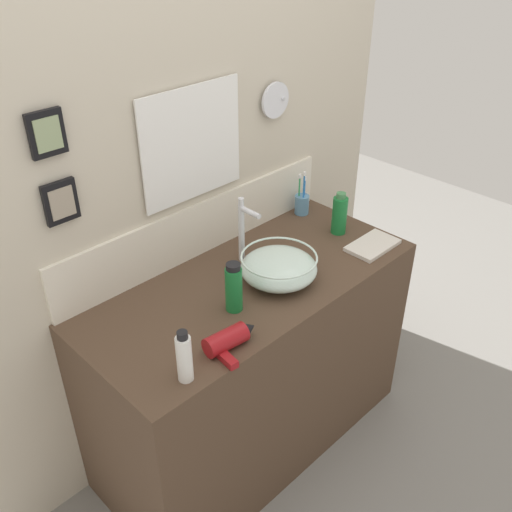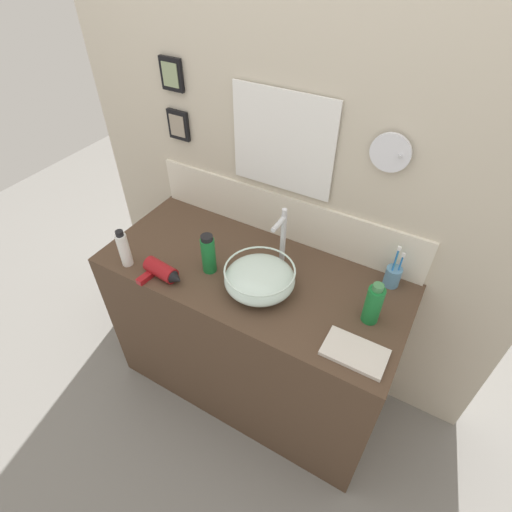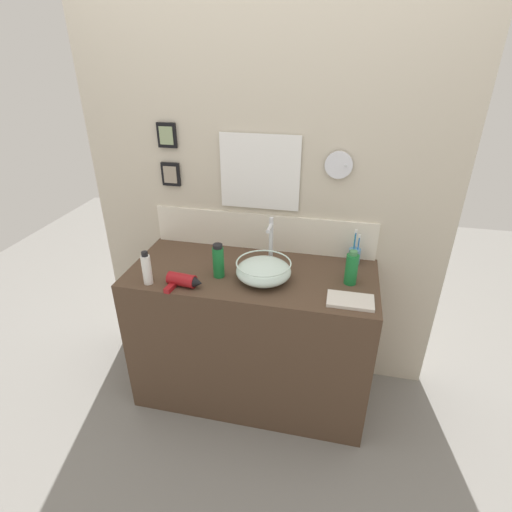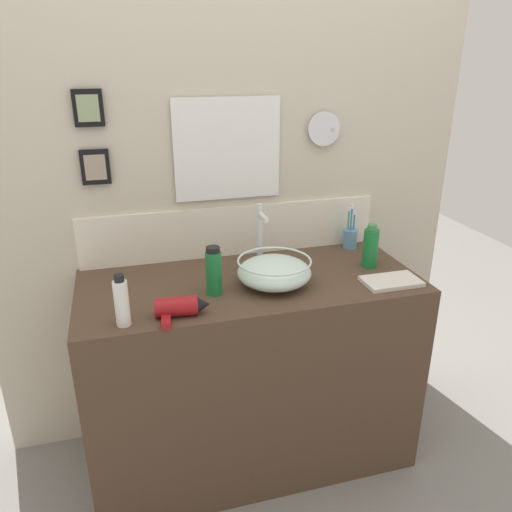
# 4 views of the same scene
# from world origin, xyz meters

# --- Properties ---
(ground_plane) EXTENTS (6.00, 6.00, 0.00)m
(ground_plane) POSITION_xyz_m (0.00, 0.00, 0.00)
(ground_plane) COLOR gray
(vanity_counter) EXTENTS (1.32, 0.58, 0.85)m
(vanity_counter) POSITION_xyz_m (0.00, 0.00, 0.42)
(vanity_counter) COLOR #4C3828
(vanity_counter) RESTS_ON ground
(back_panel) EXTENTS (2.07, 0.09, 2.54)m
(back_panel) POSITION_xyz_m (-0.00, 0.32, 1.27)
(back_panel) COLOR beige
(back_panel) RESTS_ON ground
(glass_bowl_sink) EXTENTS (0.28, 0.28, 0.10)m
(glass_bowl_sink) POSITION_xyz_m (0.08, -0.06, 0.90)
(glass_bowl_sink) COLOR silver
(glass_bowl_sink) RESTS_ON vanity_counter
(faucet) EXTENTS (0.02, 0.11, 0.27)m
(faucet) POSITION_xyz_m (0.08, 0.12, 1.00)
(faucet) COLOR silver
(faucet) RESTS_ON vanity_counter
(hair_drier) EXTENTS (0.19, 0.13, 0.07)m
(hair_drier) POSITION_xyz_m (-0.30, -0.21, 0.88)
(hair_drier) COLOR maroon
(hair_drier) RESTS_ON vanity_counter
(toothbrush_cup) EXTENTS (0.06, 0.06, 0.21)m
(toothbrush_cup) POSITION_xyz_m (0.53, 0.22, 0.89)
(toothbrush_cup) COLOR #598CB2
(toothbrush_cup) RESTS_ON vanity_counter
(shampoo_bottle) EXTENTS (0.06, 0.06, 0.18)m
(shampoo_bottle) POSITION_xyz_m (0.51, 0.00, 0.93)
(shampoo_bottle) COLOR #197233
(shampoo_bottle) RESTS_ON vanity_counter
(soap_dispenser) EXTENTS (0.05, 0.05, 0.18)m
(soap_dispenser) POSITION_xyz_m (-0.49, -0.22, 0.93)
(soap_dispenser) COLOR white
(soap_dispenser) RESTS_ON vanity_counter
(spray_bottle) EXTENTS (0.06, 0.06, 0.18)m
(spray_bottle) POSITION_xyz_m (-0.16, -0.08, 0.93)
(spray_bottle) COLOR #197233
(spray_bottle) RESTS_ON vanity_counter
(hand_towel) EXTENTS (0.22, 0.13, 0.02)m
(hand_towel) POSITION_xyz_m (0.52, -0.17, 0.85)
(hand_towel) COLOR silver
(hand_towel) RESTS_ON vanity_counter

